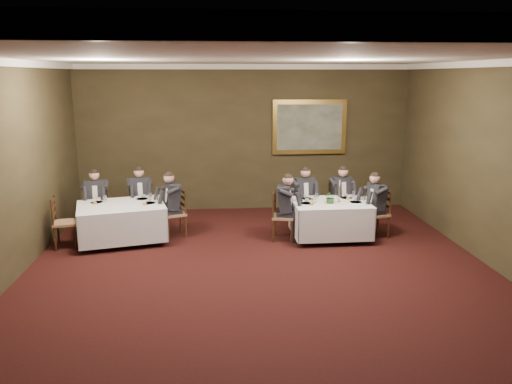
{
  "coord_description": "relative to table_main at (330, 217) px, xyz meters",
  "views": [
    {
      "loc": [
        -0.74,
        -7.05,
        3.25
      ],
      "look_at": [
        0.01,
        1.85,
        1.15
      ],
      "focal_mm": 35.0,
      "sensor_mm": 36.0,
      "label": 1
    }
  ],
  "objects": [
    {
      "name": "diner_sec_endright",
      "position": [
        -3.16,
        0.39,
        0.06
      ],
      "size": [
        0.59,
        0.54,
        1.35
      ],
      "rotation": [
        0.0,
        0.0,
        1.91
      ],
      "color": "black",
      "rests_on": "chair_sec_endright"
    },
    {
      "name": "crown_molding",
      "position": [
        -1.57,
        -2.49,
        2.99
      ],
      "size": [
        8.0,
        10.0,
        0.12
      ],
      "color": "white",
      "rests_on": "back_wall"
    },
    {
      "name": "diner_sec_backleft",
      "position": [
        -4.8,
        0.87,
        0.06
      ],
      "size": [
        0.45,
        0.51,
        1.35
      ],
      "rotation": [
        0.0,
        0.0,
        3.23
      ],
      "color": "black",
      "rests_on": "chair_sec_backleft"
    },
    {
      "name": "ground",
      "position": [
        -1.57,
        -2.49,
        -0.45
      ],
      "size": [
        10.0,
        10.0,
        0.0
      ],
      "primitive_type": "plane",
      "color": "black",
      "rests_on": "ground"
    },
    {
      "name": "table_second",
      "position": [
        -4.17,
        0.15,
        0.0
      ],
      "size": [
        1.92,
        1.63,
        0.67
      ],
      "rotation": [
        0.0,
        0.0,
        0.23
      ],
      "color": "black",
      "rests_on": "ground"
    },
    {
      "name": "diner_main_backright",
      "position": [
        0.4,
        0.78,
        0.06
      ],
      "size": [
        0.49,
        0.55,
        1.35
      ],
      "rotation": [
        0.0,
        0.0,
        3.34
      ],
      "color": "black",
      "rests_on": "chair_main_backright"
    },
    {
      "name": "chair_sec_backright",
      "position": [
        -3.93,
        1.09,
        -0.17
      ],
      "size": [
        0.52,
        0.51,
        1.0
      ],
      "rotation": [
        0.0,
        0.0,
        3.37
      ],
      "color": "#976F4C",
      "rests_on": "ground"
    },
    {
      "name": "chair_main_endright",
      "position": [
        0.97,
        0.01,
        -0.17
      ],
      "size": [
        0.52,
        0.54,
        1.0
      ],
      "rotation": [
        0.0,
        0.0,
        1.84
      ],
      "color": "#976F4C",
      "rests_on": "ground"
    },
    {
      "name": "chair_main_backright",
      "position": [
        0.4,
        0.79,
        -0.17
      ],
      "size": [
        0.51,
        0.5,
        1.0
      ],
      "rotation": [
        0.0,
        0.0,
        3.34
      ],
      "color": "#976F4C",
      "rests_on": "ground"
    },
    {
      "name": "painting",
      "position": [
        0.0,
        2.45,
        1.57
      ],
      "size": [
        1.8,
        0.09,
        1.31
      ],
      "color": "gold",
      "rests_on": "back_wall"
    },
    {
      "name": "chair_main_endleft",
      "position": [
        -0.97,
        -0.01,
        -0.17
      ],
      "size": [
        0.51,
        0.52,
        1.0
      ],
      "rotation": [
        0.0,
        0.0,
        -1.79
      ],
      "color": "#976F4C",
      "rests_on": "ground"
    },
    {
      "name": "table_main",
      "position": [
        0.0,
        0.0,
        0.0
      ],
      "size": [
        1.55,
        1.19,
        0.67
      ],
      "rotation": [
        0.0,
        0.0,
        0.01
      ],
      "color": "black",
      "rests_on": "ground"
    },
    {
      "name": "diner_main_endright",
      "position": [
        0.96,
        0.01,
        0.06
      ],
      "size": [
        0.57,
        0.51,
        1.35
      ],
      "rotation": [
        0.0,
        0.0,
        1.84
      ],
      "color": "black",
      "rests_on": "chair_main_endright"
    },
    {
      "name": "diner_sec_backright",
      "position": [
        -3.93,
        1.08,
        0.06
      ],
      "size": [
        0.5,
        0.56,
        1.35
      ],
      "rotation": [
        0.0,
        0.0,
        3.37
      ],
      "color": "black",
      "rests_on": "chair_sec_backright"
    },
    {
      "name": "chair_sec_backleft",
      "position": [
        -4.8,
        0.88,
        -0.17
      ],
      "size": [
        0.48,
        0.46,
        1.0
      ],
      "rotation": [
        0.0,
        0.0,
        3.23
      ],
      "color": "#976F4C",
      "rests_on": "ground"
    },
    {
      "name": "ceiling",
      "position": [
        -1.57,
        -2.49,
        3.05
      ],
      "size": [
        8.0,
        10.0,
        0.1
      ],
      "primitive_type": "cube",
      "color": "silver",
      "rests_on": "back_wall"
    },
    {
      "name": "candlestick",
      "position": [
        0.17,
        0.01,
        0.49
      ],
      "size": [
        0.07,
        0.07,
        0.47
      ],
      "color": "#C08F3A",
      "rests_on": "table_main"
    },
    {
      "name": "diner_main_endleft",
      "position": [
        -0.96,
        -0.01,
        0.06
      ],
      "size": [
        0.56,
        0.5,
        1.35
      ],
      "rotation": [
        0.0,
        0.0,
        -1.79
      ],
      "color": "black",
      "rests_on": "chair_main_endleft"
    },
    {
      "name": "centerpiece",
      "position": [
        -0.03,
        -0.1,
        0.45
      ],
      "size": [
        0.27,
        0.24,
        0.28
      ],
      "primitive_type": "imported",
      "rotation": [
        0.0,
        0.0,
        0.12
      ],
      "color": "#2D5926",
      "rests_on": "table_main"
    },
    {
      "name": "place_setting_table_second",
      "position": [
        -4.64,
        0.41,
        0.35
      ],
      "size": [
        0.33,
        0.31,
        0.14
      ],
      "color": "white",
      "rests_on": "table_second"
    },
    {
      "name": "chair_main_backleft",
      "position": [
        -0.42,
        0.78,
        -0.17
      ],
      "size": [
        0.52,
        0.51,
        1.0
      ],
      "rotation": [
        0.0,
        0.0,
        3.37
      ],
      "color": "#976F4C",
      "rests_on": "ground"
    },
    {
      "name": "back_wall",
      "position": [
        -1.57,
        2.51,
        1.3
      ],
      "size": [
        8.0,
        0.1,
        3.5
      ],
      "primitive_type": "cube",
      "color": "#302918",
      "rests_on": "ground"
    },
    {
      "name": "chair_sec_endright",
      "position": [
        -3.14,
        0.39,
        -0.17
      ],
      "size": [
        0.54,
        0.56,
        1.0
      ],
      "rotation": [
        0.0,
        0.0,
        1.91
      ],
      "color": "#976F4C",
      "rests_on": "ground"
    },
    {
      "name": "diner_main_backleft",
      "position": [
        -0.42,
        0.77,
        0.06
      ],
      "size": [
        0.5,
        0.56,
        1.35
      ],
      "rotation": [
        0.0,
        0.0,
        3.37
      ],
      "color": "black",
      "rests_on": "chair_main_backleft"
    },
    {
      "name": "chair_sec_endleft",
      "position": [
        -5.2,
        -0.09,
        -0.17
      ],
      "size": [
        0.48,
        0.49,
        1.0
      ],
      "rotation": [
        0.0,
        0.0,
        -1.43
      ],
      "color": "#976F4C",
      "rests_on": "ground"
    },
    {
      "name": "place_setting_table_main",
      "position": [
        -0.36,
        0.34,
        0.35
      ],
      "size": [
        0.33,
        0.31,
        0.14
      ],
      "color": "white",
      "rests_on": "table_main"
    }
  ]
}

